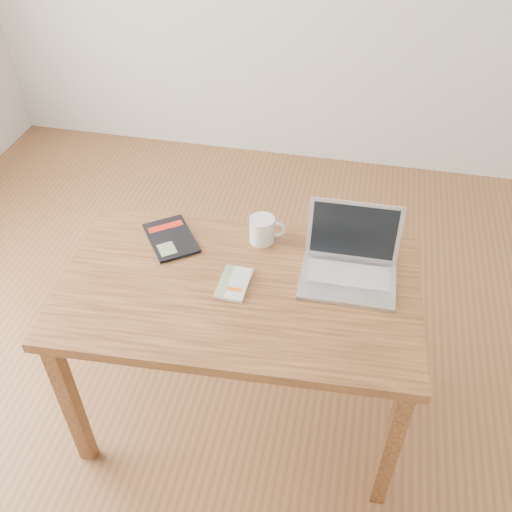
% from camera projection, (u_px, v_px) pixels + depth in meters
% --- Properties ---
extents(room, '(4.04, 4.04, 2.70)m').
position_uv_depth(room, '(173.00, 107.00, 1.71)').
color(room, brown).
rests_on(room, ground).
extents(desk, '(1.31, 0.79, 0.75)m').
position_uv_depth(desk, '(239.00, 304.00, 2.05)').
color(desk, brown).
rests_on(desk, ground).
extents(white_guidebook, '(0.11, 0.17, 0.01)m').
position_uv_depth(white_guidebook, '(234.00, 283.00, 2.00)').
color(white_guidebook, silver).
rests_on(white_guidebook, desk).
extents(black_guidebook, '(0.27, 0.29, 0.01)m').
position_uv_depth(black_guidebook, '(171.00, 238.00, 2.18)').
color(black_guidebook, black).
rests_on(black_guidebook, desk).
extents(laptop, '(0.34, 0.29, 0.23)m').
position_uv_depth(laptop, '(350.00, 263.00, 2.01)').
color(laptop, silver).
rests_on(laptop, desk).
extents(coffee_mug, '(0.14, 0.10, 0.10)m').
position_uv_depth(coffee_mug, '(263.00, 229.00, 2.15)').
color(coffee_mug, white).
rests_on(coffee_mug, desk).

